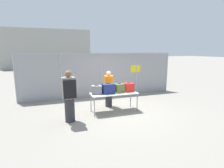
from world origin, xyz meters
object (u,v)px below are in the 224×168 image
object	(u,v)px
security_worker_near	(109,88)
suitcase_grey	(97,90)
suitcase_navy	(108,89)
suitcase_olive	(119,88)
suitcase_red	(129,87)
traveler_hooded	(69,94)
inspection_table	(114,94)
utility_trailer	(133,82)

from	to	relation	value
security_worker_near	suitcase_grey	bearing A→B (deg)	54.69
suitcase_navy	suitcase_olive	distance (m)	0.49
suitcase_red	traveler_hooded	world-z (taller)	traveler_hooded
suitcase_grey	traveler_hooded	size ratio (longest dim) A/B	0.25
suitcase_olive	suitcase_grey	bearing A→B (deg)	177.19
suitcase_grey	traveler_hooded	world-z (taller)	traveler_hooded
inspection_table	suitcase_navy	size ratio (longest dim) A/B	3.93
suitcase_olive	suitcase_red	bearing A→B (deg)	3.47
suitcase_olive	security_worker_near	bearing A→B (deg)	110.37
suitcase_navy	traveler_hooded	xyz separation A→B (m)	(-1.58, -0.54, 0.02)
suitcase_olive	suitcase_red	world-z (taller)	suitcase_olive
security_worker_near	suitcase_red	bearing A→B (deg)	150.00
traveler_hooded	utility_trailer	xyz separation A→B (m)	(4.54, 4.46, -0.60)
suitcase_grey	security_worker_near	bearing A→B (deg)	41.62
inspection_table	suitcase_olive	bearing A→B (deg)	10.45
suitcase_red	utility_trailer	xyz separation A→B (m)	(2.03, 3.84, -0.56)
inspection_table	utility_trailer	distance (m)	4.77
suitcase_grey	suitcase_red	world-z (taller)	suitcase_red
suitcase_red	utility_trailer	bearing A→B (deg)	62.11
suitcase_grey	suitcase_olive	world-z (taller)	suitcase_olive
suitcase_navy	security_worker_near	xyz separation A→B (m)	(0.24, 0.71, -0.15)
suitcase_navy	security_worker_near	size ratio (longest dim) A/B	0.30
suitcase_olive	inspection_table	bearing A→B (deg)	-169.55
security_worker_near	utility_trailer	size ratio (longest dim) A/B	0.41
suitcase_olive	traveler_hooded	size ratio (longest dim) A/B	0.23
suitcase_olive	suitcase_red	distance (m)	0.44
suitcase_red	suitcase_grey	bearing A→B (deg)	179.18
suitcase_grey	suitcase_navy	world-z (taller)	suitcase_navy
suitcase_navy	suitcase_olive	size ratio (longest dim) A/B	1.14
inspection_table	suitcase_red	bearing A→B (deg)	5.98
suitcase_grey	traveler_hooded	bearing A→B (deg)	-150.68
suitcase_red	security_worker_near	xyz separation A→B (m)	(-0.69, 0.64, -0.13)
suitcase_red	utility_trailer	distance (m)	4.39
security_worker_near	traveler_hooded	bearing A→B (deg)	47.56
inspection_table	traveler_hooded	xyz separation A→B (m)	(-1.83, -0.54, 0.28)
suitcase_olive	utility_trailer	bearing A→B (deg)	57.44
suitcase_grey	utility_trailer	xyz separation A→B (m)	(3.42, 3.82, -0.55)
suitcase_grey	traveler_hooded	distance (m)	1.29
inspection_table	traveler_hooded	bearing A→B (deg)	-163.55
suitcase_olive	suitcase_red	size ratio (longest dim) A/B	1.02
suitcase_grey	suitcase_red	distance (m)	1.38
suitcase_grey	utility_trailer	world-z (taller)	suitcase_grey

